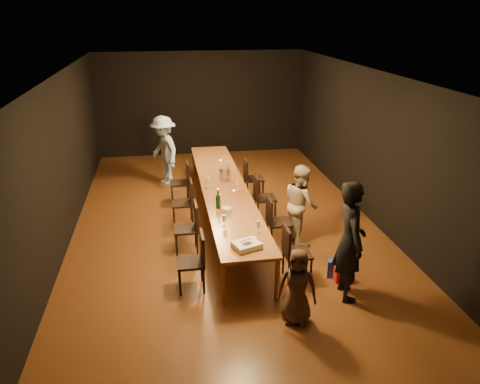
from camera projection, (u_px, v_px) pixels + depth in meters
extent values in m
plane|color=#482812|center=(225.00, 221.00, 9.68)|extent=(10.00, 10.00, 0.00)
cube|color=black|center=(201.00, 104.00, 13.73)|extent=(6.00, 0.04, 3.00)
cube|color=black|center=(292.00, 294.00, 4.54)|extent=(6.00, 0.04, 3.00)
cube|color=black|center=(64.00, 159.00, 8.67)|extent=(0.04, 10.00, 3.00)
cube|color=black|center=(368.00, 144.00, 9.60)|extent=(0.04, 10.00, 3.00)
cube|color=silver|center=(223.00, 73.00, 8.59)|extent=(6.00, 10.00, 0.04)
cube|color=brown|center=(224.00, 188.00, 9.42)|extent=(0.90, 6.00, 0.05)
cylinder|color=brown|center=(224.00, 283.00, 6.83)|extent=(0.08, 0.08, 0.70)
cylinder|color=brown|center=(277.00, 278.00, 6.95)|extent=(0.08, 0.08, 0.70)
cylinder|color=brown|center=(194.00, 163.00, 12.16)|extent=(0.08, 0.08, 0.70)
cylinder|color=brown|center=(224.00, 162.00, 12.28)|extent=(0.08, 0.08, 0.70)
imported|color=black|center=(350.00, 241.00, 6.83)|extent=(0.49, 0.71, 1.85)
imported|color=#C9B497|center=(301.00, 204.00, 8.61)|extent=(0.65, 0.79, 1.49)
imported|color=#96BDE9|center=(164.00, 150.00, 11.48)|extent=(1.04, 1.27, 1.71)
imported|color=#453026|center=(297.00, 287.00, 6.38)|extent=(0.63, 0.51, 1.11)
cube|color=red|center=(341.00, 274.00, 7.48)|extent=(0.23, 0.14, 0.26)
cube|color=#2535A3|center=(335.00, 269.00, 7.61)|extent=(0.28, 0.23, 0.30)
cube|color=white|center=(247.00, 245.00, 6.98)|extent=(0.47, 0.43, 0.09)
cube|color=black|center=(247.00, 244.00, 6.94)|extent=(0.16, 0.14, 0.00)
cube|color=red|center=(246.00, 240.00, 7.04)|extent=(0.20, 0.10, 0.00)
cylinder|color=silver|center=(227.00, 210.00, 8.18)|extent=(0.23, 0.23, 0.10)
cylinder|color=silver|center=(225.00, 173.00, 9.81)|extent=(0.23, 0.23, 0.24)
cylinder|color=#B2B7B2|center=(254.00, 238.00, 7.26)|extent=(0.05, 0.05, 0.03)
cylinder|color=#B2B7B2|center=(234.00, 191.00, 9.13)|extent=(0.05, 0.05, 0.03)
cylinder|color=#B2B7B2|center=(221.00, 161.00, 10.98)|extent=(0.05, 0.05, 0.03)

